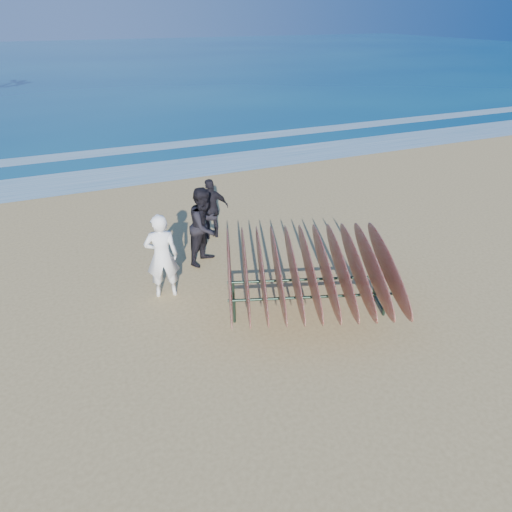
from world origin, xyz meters
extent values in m
plane|color=tan|center=(0.00, 0.00, 0.00)|extent=(120.00, 120.00, 0.00)
plane|color=navy|center=(0.00, 55.00, 0.01)|extent=(160.00, 160.00, 0.00)
plane|color=white|center=(0.00, 10.00, 0.01)|extent=(160.00, 160.00, 0.00)
plane|color=white|center=(0.00, 13.50, 0.01)|extent=(160.00, 160.00, 0.00)
cylinder|color=#1C2E23|center=(-0.76, 0.10, 0.25)|extent=(0.06, 0.06, 0.50)
cylinder|color=#1C2E23|center=(2.04, -0.86, 0.25)|extent=(0.06, 0.06, 0.50)
cylinder|color=#1C2E23|center=(-0.54, 0.72, 0.25)|extent=(0.06, 0.06, 0.50)
cylinder|color=#1C2E23|center=(2.25, -0.25, 0.25)|extent=(0.06, 0.06, 0.50)
cylinder|color=#1C2E23|center=(0.64, -0.38, 0.50)|extent=(3.04, 1.09, 0.06)
cylinder|color=#1C2E23|center=(0.86, 0.23, 0.50)|extent=(3.04, 1.09, 0.06)
cylinder|color=#1C2E23|center=(-0.65, 0.41, 0.08)|extent=(0.25, 0.63, 0.04)
cylinder|color=#1C2E23|center=(2.15, -0.55, 0.08)|extent=(0.25, 0.63, 0.04)
ellipsoid|color=#700D08|center=(-0.72, 0.43, 0.93)|extent=(1.04, 2.83, 1.13)
ellipsoid|color=#700D08|center=(-0.42, 0.33, 0.93)|extent=(1.04, 2.83, 1.13)
ellipsoid|color=#700D08|center=(-0.13, 0.23, 0.93)|extent=(1.04, 2.83, 1.13)
ellipsoid|color=#700D08|center=(0.16, 0.13, 0.93)|extent=(1.04, 2.83, 1.13)
ellipsoid|color=#700D08|center=(0.46, 0.03, 0.93)|extent=(1.04, 2.83, 1.13)
ellipsoid|color=#700D08|center=(0.75, -0.07, 0.93)|extent=(1.04, 2.83, 1.13)
ellipsoid|color=#700D08|center=(1.04, -0.17, 0.93)|extent=(1.04, 2.83, 1.13)
ellipsoid|color=#700D08|center=(1.34, -0.27, 0.93)|extent=(1.04, 2.83, 1.13)
ellipsoid|color=#700D08|center=(1.63, -0.38, 0.93)|extent=(1.04, 2.83, 1.13)
ellipsoid|color=#700D08|center=(1.92, -0.48, 0.93)|extent=(1.04, 2.83, 1.13)
ellipsoid|color=#700D08|center=(2.21, -0.58, 0.93)|extent=(1.04, 2.83, 1.13)
imported|color=white|center=(-1.75, 1.60, 0.92)|extent=(0.74, 0.56, 1.85)
imported|color=black|center=(-0.50, 2.65, 0.93)|extent=(1.15, 1.11, 1.86)
imported|color=black|center=(0.06, 3.87, 0.80)|extent=(0.95, 0.42, 1.61)
camera|label=1|loc=(-3.24, -6.66, 5.35)|focal=32.00mm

